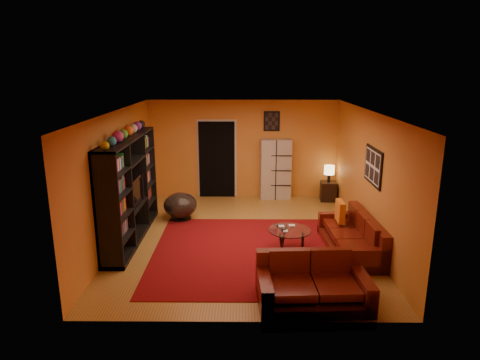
{
  "coord_description": "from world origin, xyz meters",
  "views": [
    {
      "loc": [
        0.01,
        -8.23,
        3.43
      ],
      "look_at": [
        -0.06,
        0.1,
        1.22
      ],
      "focal_mm": 32.0,
      "sensor_mm": 36.0,
      "label": 1
    }
  ],
  "objects_px": {
    "bowl_chair": "(180,205)",
    "table_lamp": "(329,171)",
    "coffee_table": "(290,232)",
    "side_table": "(328,191)",
    "loveseat": "(312,283)",
    "storage_cabinet": "(275,169)",
    "sofa": "(355,237)",
    "entertainment_unit": "(130,189)",
    "tv": "(132,192)"
  },
  "relations": [
    {
      "from": "sofa",
      "to": "tv",
      "type": "bearing_deg",
      "value": 170.14
    },
    {
      "from": "entertainment_unit",
      "to": "tv",
      "type": "xyz_separation_m",
      "value": [
        0.05,
        -0.04,
        -0.05
      ]
    },
    {
      "from": "entertainment_unit",
      "to": "storage_cabinet",
      "type": "xyz_separation_m",
      "value": [
        3.14,
        2.8,
        -0.25
      ]
    },
    {
      "from": "loveseat",
      "to": "side_table",
      "type": "height_order",
      "value": "loveseat"
    },
    {
      "from": "sofa",
      "to": "loveseat",
      "type": "relative_size",
      "value": 1.22
    },
    {
      "from": "coffee_table",
      "to": "bowl_chair",
      "type": "relative_size",
      "value": 1.06
    },
    {
      "from": "coffee_table",
      "to": "side_table",
      "type": "relative_size",
      "value": 1.63
    },
    {
      "from": "sofa",
      "to": "storage_cabinet",
      "type": "distance_m",
      "value": 3.69
    },
    {
      "from": "tv",
      "to": "side_table",
      "type": "bearing_deg",
      "value": -59.43
    },
    {
      "from": "sofa",
      "to": "side_table",
      "type": "bearing_deg",
      "value": 85.7
    },
    {
      "from": "table_lamp",
      "to": "entertainment_unit",
      "type": "bearing_deg",
      "value": -150.1
    },
    {
      "from": "coffee_table",
      "to": "bowl_chair",
      "type": "height_order",
      "value": "bowl_chair"
    },
    {
      "from": "coffee_table",
      "to": "storage_cabinet",
      "type": "bearing_deg",
      "value": 90.6
    },
    {
      "from": "tv",
      "to": "bowl_chair",
      "type": "height_order",
      "value": "tv"
    },
    {
      "from": "entertainment_unit",
      "to": "sofa",
      "type": "height_order",
      "value": "entertainment_unit"
    },
    {
      "from": "coffee_table",
      "to": "tv",
      "type": "bearing_deg",
      "value": 170.2
    },
    {
      "from": "sofa",
      "to": "loveseat",
      "type": "distance_m",
      "value": 2.09
    },
    {
      "from": "entertainment_unit",
      "to": "side_table",
      "type": "bearing_deg",
      "value": 29.9
    },
    {
      "from": "loveseat",
      "to": "coffee_table",
      "type": "relative_size",
      "value": 2.06
    },
    {
      "from": "sofa",
      "to": "side_table",
      "type": "distance_m",
      "value": 3.23
    },
    {
      "from": "sofa",
      "to": "bowl_chair",
      "type": "distance_m",
      "value": 3.99
    },
    {
      "from": "table_lamp",
      "to": "side_table",
      "type": "bearing_deg",
      "value": -90.0
    },
    {
      "from": "coffee_table",
      "to": "bowl_chair",
      "type": "distance_m",
      "value": 2.91
    },
    {
      "from": "bowl_chair",
      "to": "table_lamp",
      "type": "xyz_separation_m",
      "value": [
        3.7,
        1.46,
        0.48
      ]
    },
    {
      "from": "bowl_chair",
      "to": "coffee_table",
      "type": "bearing_deg",
      "value": -36.36
    },
    {
      "from": "storage_cabinet",
      "to": "loveseat",
      "type": "bearing_deg",
      "value": -92.21
    },
    {
      "from": "tv",
      "to": "loveseat",
      "type": "distance_m",
      "value": 4.1
    },
    {
      "from": "sofa",
      "to": "entertainment_unit",
      "type": "bearing_deg",
      "value": 169.7
    },
    {
      "from": "table_lamp",
      "to": "tv",
      "type": "bearing_deg",
      "value": -149.43
    },
    {
      "from": "side_table",
      "to": "coffee_table",
      "type": "bearing_deg",
      "value": -113.03
    },
    {
      "from": "bowl_chair",
      "to": "table_lamp",
      "type": "distance_m",
      "value": 4.0
    },
    {
      "from": "tv",
      "to": "bowl_chair",
      "type": "distance_m",
      "value": 1.57
    },
    {
      "from": "side_table",
      "to": "table_lamp",
      "type": "bearing_deg",
      "value": 90.0
    },
    {
      "from": "loveseat",
      "to": "storage_cabinet",
      "type": "distance_m",
      "value": 5.24
    },
    {
      "from": "entertainment_unit",
      "to": "storage_cabinet",
      "type": "relative_size",
      "value": 1.88
    },
    {
      "from": "bowl_chair",
      "to": "table_lamp",
      "type": "bearing_deg",
      "value": 21.53
    },
    {
      "from": "coffee_table",
      "to": "table_lamp",
      "type": "bearing_deg",
      "value": 66.97
    },
    {
      "from": "storage_cabinet",
      "to": "table_lamp",
      "type": "relative_size",
      "value": 3.6
    },
    {
      "from": "coffee_table",
      "to": "storage_cabinet",
      "type": "height_order",
      "value": "storage_cabinet"
    },
    {
      "from": "table_lamp",
      "to": "bowl_chair",
      "type": "bearing_deg",
      "value": -158.47
    },
    {
      "from": "loveseat",
      "to": "table_lamp",
      "type": "xyz_separation_m",
      "value": [
        1.21,
        5.01,
        0.53
      ]
    },
    {
      "from": "storage_cabinet",
      "to": "side_table",
      "type": "height_order",
      "value": "storage_cabinet"
    },
    {
      "from": "storage_cabinet",
      "to": "entertainment_unit",
      "type": "bearing_deg",
      "value": -142.45
    },
    {
      "from": "bowl_chair",
      "to": "storage_cabinet",
      "type": "bearing_deg",
      "value": 35.67
    },
    {
      "from": "storage_cabinet",
      "to": "tv",
      "type": "bearing_deg",
      "value": -141.57
    },
    {
      "from": "entertainment_unit",
      "to": "sofa",
      "type": "xyz_separation_m",
      "value": [
        4.41,
        -0.63,
        -0.76
      ]
    },
    {
      "from": "coffee_table",
      "to": "side_table",
      "type": "height_order",
      "value": "side_table"
    },
    {
      "from": "entertainment_unit",
      "to": "bowl_chair",
      "type": "distance_m",
      "value": 1.58
    },
    {
      "from": "tv",
      "to": "table_lamp",
      "type": "relative_size",
      "value": 2.2
    },
    {
      "from": "coffee_table",
      "to": "table_lamp",
      "type": "xyz_separation_m",
      "value": [
        1.35,
        3.18,
        0.44
      ]
    }
  ]
}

